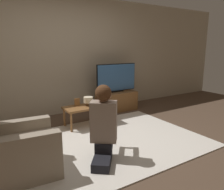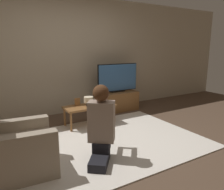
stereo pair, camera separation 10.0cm
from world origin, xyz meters
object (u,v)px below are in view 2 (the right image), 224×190
(tv, at_px, (118,78))
(person_kneeling, at_px, (101,122))
(armchair, at_px, (16,149))
(table_lamp, at_px, (89,100))
(coffee_table, at_px, (90,108))

(tv, xyz_separation_m, person_kneeling, (-1.46, -1.92, -0.26))
(tv, distance_m, armchair, 3.04)
(armchair, distance_m, table_lamp, 1.82)
(tv, xyz_separation_m, coffee_table, (-1.02, -0.61, -0.43))
(person_kneeling, height_order, table_lamp, person_kneeling)
(armchair, distance_m, person_kneeling, 1.07)
(table_lamp, bearing_deg, armchair, -142.61)
(coffee_table, bearing_deg, person_kneeling, -108.43)
(person_kneeling, bearing_deg, table_lamp, -70.45)
(tv, bearing_deg, table_lamp, -149.83)
(coffee_table, relative_size, person_kneeling, 0.96)
(table_lamp, bearing_deg, tv, 30.17)
(tv, height_order, armchair, tv)
(tv, xyz_separation_m, armchair, (-2.48, -1.70, -0.47))
(coffee_table, bearing_deg, table_lamp, 140.92)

